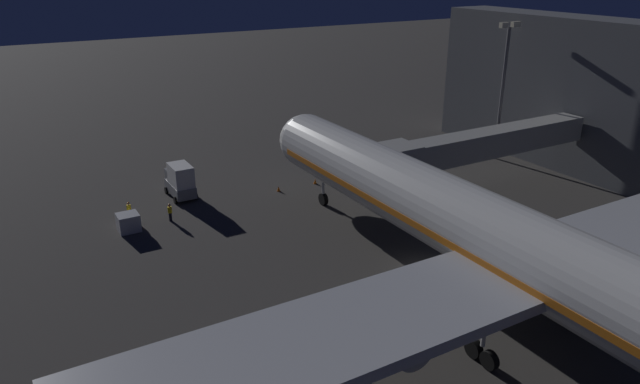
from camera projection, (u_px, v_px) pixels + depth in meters
ground_plane at (427, 273)px, 45.30m from camera, size 320.00×320.00×0.00m
airliner_at_gate at (552, 269)px, 34.55m from camera, size 55.22×66.60×17.69m
jet_bridge at (475, 146)px, 57.09m from camera, size 25.35×3.40×7.22m
apron_floodlight_mast at (503, 81)px, 68.05m from camera, size 2.90×0.50×16.09m
cargo_truck_aft at (180, 180)px, 59.28m from camera, size 2.36×4.45×3.55m
baggage_container_near_belt at (128, 222)px, 52.17m from camera, size 1.84×1.78×1.59m
ground_crew_near_nose_gear at (170, 212)px, 54.04m from camera, size 0.40×0.40×1.71m
ground_crew_by_belt_loader at (129, 210)px, 54.44m from camera, size 0.40×0.40×1.72m
traffic_cone_nose_port at (315, 181)px, 63.32m from camera, size 0.36×0.36×0.55m
traffic_cone_nose_starboard at (279, 189)px, 61.27m from camera, size 0.36×0.36×0.55m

